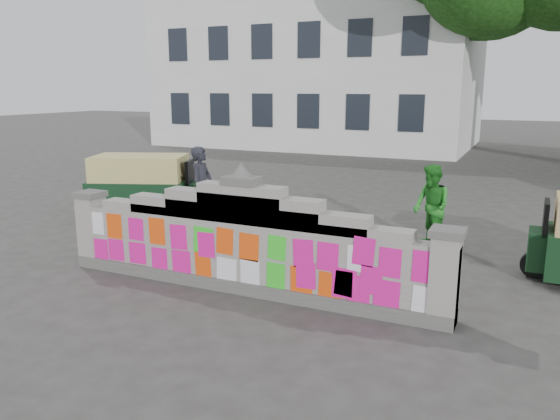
{
  "coord_description": "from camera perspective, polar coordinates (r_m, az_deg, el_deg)",
  "views": [
    {
      "loc": [
        3.91,
        -7.05,
        3.11
      ],
      "look_at": [
        0.17,
        1.0,
        1.1
      ],
      "focal_mm": 35.0,
      "sensor_mm": 36.0,
      "label": 1
    }
  ],
  "objects": [
    {
      "name": "ground",
      "position": [
        8.64,
        -3.87,
        -8.36
      ],
      "size": [
        100.0,
        100.0,
        0.0
      ],
      "primitive_type": "plane",
      "color": "#383533",
      "rests_on": "ground"
    },
    {
      "name": "parapet_wall",
      "position": [
        8.4,
        -3.97,
        -3.6
      ],
      "size": [
        6.48,
        0.44,
        2.01
      ],
      "color": "#4C4C49",
      "rests_on": "ground"
    },
    {
      "name": "cyclist_bike",
      "position": [
        11.37,
        -8.07,
        -0.65
      ],
      "size": [
        1.95,
        0.83,
        1.0
      ],
      "primitive_type": "imported",
      "rotation": [
        0.0,
        0.0,
        1.66
      ],
      "color": "black",
      "rests_on": "ground"
    },
    {
      "name": "cyclist_rider",
      "position": [
        11.3,
        -8.13,
        1.05
      ],
      "size": [
        0.46,
        0.65,
        1.69
      ],
      "primitive_type": "imported",
      "rotation": [
        0.0,
        0.0,
        1.66
      ],
      "color": "black",
      "rests_on": "ground"
    },
    {
      "name": "rickshaw_left",
      "position": [
        13.58,
        -14.06,
        2.5
      ],
      "size": [
        2.8,
        2.02,
        1.51
      ],
      "rotation": [
        0.0,
        0.0,
        0.37
      ],
      "color": "black",
      "rests_on": "ground"
    },
    {
      "name": "pedestrian",
      "position": [
        11.02,
        15.52,
        0.33
      ],
      "size": [
        1.0,
        1.02,
        1.65
      ],
      "primitive_type": "imported",
      "rotation": [
        0.0,
        0.0,
        -0.86
      ],
      "color": "#248424",
      "rests_on": "ground"
    },
    {
      "name": "building",
      "position": [
        31.03,
        4.46,
        14.38
      ],
      "size": [
        16.0,
        10.0,
        8.9
      ],
      "color": "silver",
      "rests_on": "ground"
    }
  ]
}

